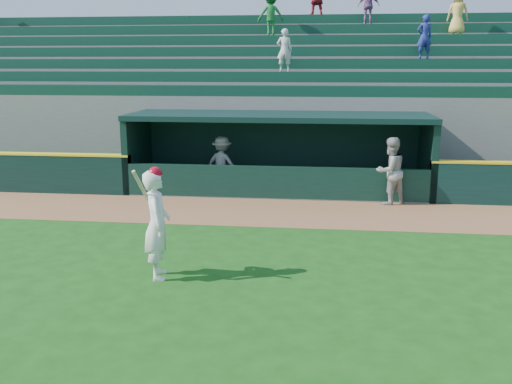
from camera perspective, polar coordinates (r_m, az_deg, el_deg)
ground at (r=10.98m, az=-0.99°, el=-8.45°), size 120.00×120.00×0.00m
warning_track at (r=15.62m, az=1.42°, el=-2.03°), size 40.00×3.00×0.01m
dugout_player_front at (r=16.83m, az=13.28°, el=2.06°), size 1.19×1.14×1.94m
dugout_player_inside at (r=18.20m, az=-3.41°, el=2.84°), size 1.26×0.93×1.74m
dugout at (r=18.39m, az=2.34°, el=4.48°), size 9.40×2.80×2.46m
stands at (r=22.82m, az=3.27°, el=8.67°), size 34.50×6.29×7.56m
batter_at_plate at (r=10.79m, az=-9.88°, el=-3.09°), size 0.69×0.90×2.15m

